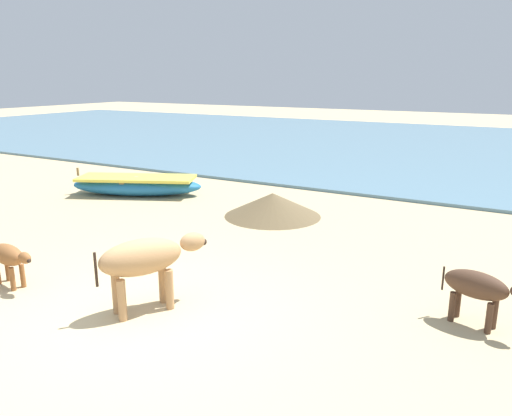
# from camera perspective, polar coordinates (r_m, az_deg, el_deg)

# --- Properties ---
(ground) EXTENTS (80.00, 80.00, 0.00)m
(ground) POSITION_cam_1_polar(r_m,az_deg,el_deg) (6.54, -12.81, -12.16)
(ground) COLOR tan
(sea_water) EXTENTS (60.00, 20.00, 0.08)m
(sea_water) POSITION_cam_1_polar(r_m,az_deg,el_deg) (22.45, 19.23, 6.61)
(sea_water) COLOR slate
(sea_water) RESTS_ON ground
(fishing_boat_1) EXTENTS (3.40, 2.26, 0.67)m
(fishing_boat_1) POSITION_cam_1_polar(r_m,az_deg,el_deg) (13.01, -13.43, 2.58)
(fishing_boat_1) COLOR #1E669E
(fishing_boat_1) RESTS_ON ground
(cow_adult_tan) EXTENTS (0.96, 1.40, 0.96)m
(cow_adult_tan) POSITION_cam_1_polar(r_m,az_deg,el_deg) (6.47, -12.51, -5.73)
(cow_adult_tan) COLOR tan
(cow_adult_tan) RESTS_ON ground
(calf_near_brown) EXTENTS (0.96, 0.34, 0.62)m
(calf_near_brown) POSITION_cam_1_polar(r_m,az_deg,el_deg) (7.93, -26.35, -5.00)
(calf_near_brown) COLOR brown
(calf_near_brown) RESTS_ON ground
(calf_far_dark) EXTENTS (1.04, 0.48, 0.69)m
(calf_far_dark) POSITION_cam_1_polar(r_m,az_deg,el_deg) (6.56, 24.07, -8.30)
(calf_far_dark) COLOR #4C3323
(calf_far_dark) RESTS_ON ground
(debris_pile_0) EXTENTS (2.91, 2.91, 0.51)m
(debris_pile_0) POSITION_cam_1_polar(r_m,az_deg,el_deg) (10.72, 1.90, 0.38)
(debris_pile_0) COLOR brown
(debris_pile_0) RESTS_ON ground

